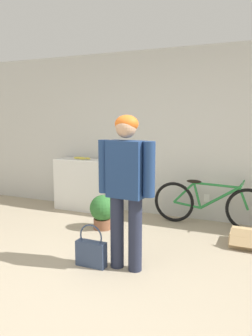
{
  "coord_description": "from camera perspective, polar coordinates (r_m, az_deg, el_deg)",
  "views": [
    {
      "loc": [
        1.37,
        -2.23,
        1.57
      ],
      "look_at": [
        0.07,
        0.73,
        1.07
      ],
      "focal_mm": 35.0,
      "sensor_mm": 36.0,
      "label": 1
    }
  ],
  "objects": [
    {
      "name": "side_shelf",
      "position": [
        5.64,
        -7.35,
        -2.86
      ],
      "size": [
        0.97,
        0.38,
        0.86
      ],
      "color": "white",
      "rests_on": "ground_plane"
    },
    {
      "name": "person",
      "position": [
        3.29,
        0.01,
        -2.21
      ],
      "size": [
        0.61,
        0.24,
        1.59
      ],
      "rotation": [
        0.0,
        0.0,
        -0.09
      ],
      "color": "#23283D",
      "rests_on": "ground_plane"
    },
    {
      "name": "banana",
      "position": [
        5.58,
        -7.63,
        1.72
      ],
      "size": [
        0.34,
        0.09,
        0.04
      ],
      "color": "#EAD64C",
      "rests_on": "side_shelf"
    },
    {
      "name": "wall_back",
      "position": [
        5.16,
        8.27,
        5.78
      ],
      "size": [
        8.0,
        0.07,
        2.6
      ],
      "color": "silver",
      "rests_on": "ground_plane"
    },
    {
      "name": "potted_plant",
      "position": [
        4.67,
        -4.08,
        -7.4
      ],
      "size": [
        0.37,
        0.37,
        0.48
      ],
      "color": "brown",
      "rests_on": "ground_plane"
    },
    {
      "name": "handbag",
      "position": [
        3.59,
        -6.09,
        -14.35
      ],
      "size": [
        0.33,
        0.11,
        0.46
      ],
      "color": "#334260",
      "rests_on": "ground_plane"
    },
    {
      "name": "ground_plane",
      "position": [
        3.05,
        -7.27,
        -22.13
      ],
      "size": [
        14.0,
        14.0,
        0.0
      ],
      "primitive_type": "plane",
      "color": "tan"
    },
    {
      "name": "bicycle",
      "position": [
        4.89,
        14.28,
        -6.12
      ],
      "size": [
        1.66,
        0.46,
        0.68
      ],
      "rotation": [
        0.0,
        0.0,
        -0.01
      ],
      "color": "black",
      "rests_on": "ground_plane"
    }
  ]
}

